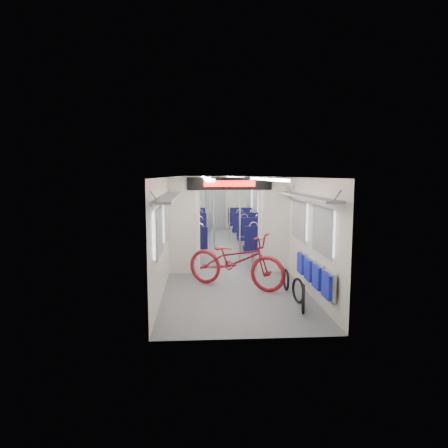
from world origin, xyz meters
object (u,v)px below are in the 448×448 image
at_px(stanchion_far_left, 210,211).
at_px(bike_hoop_c, 286,281).
at_px(bike_hoop_a, 303,300).
at_px(bike_hoop_b, 298,292).
at_px(stanchion_near_left, 214,223).
at_px(seat_bay_near_left, 192,237).
at_px(seat_bay_far_left, 193,223).
at_px(bicycle, 236,260).
at_px(stanchion_near_right, 240,222).
at_px(flip_bench, 314,273).
at_px(seat_bay_far_right, 243,222).
at_px(seat_bay_near_right, 257,237).
at_px(stanchion_far_right, 230,211).

bearing_deg(stanchion_far_left, bike_hoop_c, -75.83).
relative_size(bike_hoop_a, stanchion_far_left, 0.23).
height_order(bike_hoop_b, stanchion_near_left, stanchion_near_left).
relative_size(seat_bay_near_left, seat_bay_far_left, 0.86).
height_order(bicycle, stanchion_near_right, stanchion_near_right).
distance_m(flip_bench, stanchion_near_right, 3.33).
bearing_deg(flip_bench, seat_bay_far_right, 93.05).
distance_m(seat_bay_near_right, stanchion_near_left, 1.94).
bearing_deg(bike_hoop_b, bike_hoop_a, -95.61).
bearing_deg(bike_hoop_a, stanchion_near_right, 101.22).
bearing_deg(stanchion_far_left, bicycle, -85.81).
height_order(seat_bay_near_left, seat_bay_far_left, seat_bay_far_left).
height_order(seat_bay_far_left, stanchion_near_right, stanchion_near_right).
height_order(bike_hoop_a, bike_hoop_c, bike_hoop_a).
distance_m(bike_hoop_c, stanchion_far_right, 5.70).
xyz_separation_m(flip_bench, seat_bay_near_left, (-2.29, 4.65, -0.05)).
bearing_deg(stanchion_far_left, flip_bench, -75.19).
bearing_deg(seat_bay_near_left, seat_bay_far_left, 90.00).
bearing_deg(seat_bay_far_right, stanchion_near_right, -97.35).
xyz_separation_m(bicycle, seat_bay_near_right, (0.90, 3.14, -0.02)).
height_order(bike_hoop_b, seat_bay_near_right, seat_bay_near_right).
height_order(flip_bench, stanchion_far_right, stanchion_far_right).
bearing_deg(bicycle, stanchion_near_right, 21.63).
relative_size(flip_bench, stanchion_near_left, 0.90).
bearing_deg(seat_bay_near_left, stanchion_near_right, -50.72).
bearing_deg(stanchion_near_left, bike_hoop_a, -68.46).
xyz_separation_m(seat_bay_near_left, seat_bay_near_right, (1.87, -0.31, 0.03)).
relative_size(flip_bench, stanchion_near_right, 0.90).
bearing_deg(bike_hoop_b, seat_bay_near_right, 92.09).
bearing_deg(seat_bay_near_left, stanchion_far_left, 71.98).
distance_m(seat_bay_near_left, stanchion_far_left, 1.99).
height_order(bike_hoop_a, stanchion_far_left, stanchion_far_left).
xyz_separation_m(seat_bay_near_right, seat_bay_far_left, (-1.87, 3.61, 0.01)).
distance_m(bike_hoop_b, seat_bay_far_right, 7.80).
relative_size(bike_hoop_b, stanchion_far_left, 0.21).
bearing_deg(seat_bay_far_right, bike_hoop_b, -88.86).
height_order(seat_bay_near_right, stanchion_far_right, stanchion_far_right).
xyz_separation_m(flip_bench, stanchion_near_right, (-1.03, 3.11, 0.57)).
xyz_separation_m(seat_bay_near_right, seat_bay_far_right, (-0.00, 3.53, 0.01)).
bearing_deg(stanchion_near_right, stanchion_far_left, 101.39).
height_order(seat_bay_far_right, stanchion_near_right, stanchion_near_right).
bearing_deg(flip_bench, seat_bay_near_right, 95.51).
distance_m(bicycle, bike_hoop_c, 1.12).
relative_size(stanchion_near_right, stanchion_far_left, 1.00).
xyz_separation_m(seat_bay_near_left, stanchion_near_right, (1.26, -1.54, 0.62)).
height_order(seat_bay_far_right, stanchion_far_right, stanchion_far_right).
bearing_deg(seat_bay_near_left, bike_hoop_b, -66.09).
relative_size(flip_bench, bike_hoop_b, 4.36).
distance_m(stanchion_near_left, stanchion_near_right, 0.67).
height_order(bike_hoop_c, seat_bay_near_right, seat_bay_near_right).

